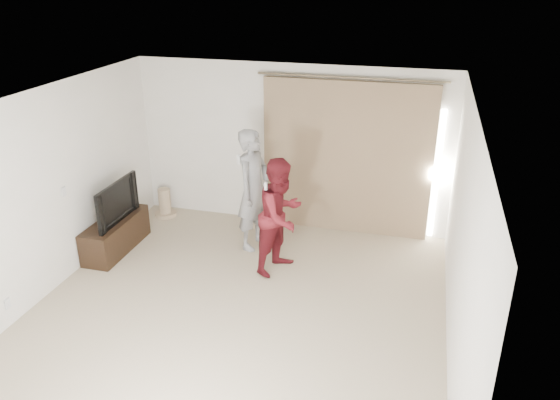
% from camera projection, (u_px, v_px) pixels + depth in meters
% --- Properties ---
extents(floor, '(5.50, 5.50, 0.00)m').
position_uv_depth(floor, '(235.00, 314.00, 6.69)').
color(floor, tan).
rests_on(floor, ground).
extents(wall_back, '(5.00, 0.04, 2.60)m').
position_uv_depth(wall_back, '(291.00, 147.00, 8.61)').
color(wall_back, white).
rests_on(wall_back, ground).
extents(wall_left, '(0.04, 5.50, 2.60)m').
position_uv_depth(wall_left, '(42.00, 196.00, 6.77)').
color(wall_left, white).
rests_on(wall_left, ground).
extents(ceiling, '(5.00, 5.50, 0.01)m').
position_uv_depth(ceiling, '(227.00, 105.00, 5.65)').
color(ceiling, silver).
rests_on(ceiling, wall_back).
extents(curtain, '(2.80, 0.11, 2.46)m').
position_uv_depth(curtain, '(347.00, 159.00, 8.36)').
color(curtain, '#997B5E').
rests_on(curtain, ground).
extents(tv_console, '(0.44, 1.27, 0.49)m').
position_uv_depth(tv_console, '(116.00, 235.00, 8.12)').
color(tv_console, black).
rests_on(tv_console, ground).
extents(tv, '(0.14, 1.04, 0.60)m').
position_uv_depth(tv, '(111.00, 201.00, 7.90)').
color(tv, black).
rests_on(tv, tv_console).
extents(scratching_post, '(0.36, 0.36, 0.49)m').
position_uv_depth(scratching_post, '(165.00, 205.00, 9.24)').
color(scratching_post, tan).
rests_on(scratching_post, ground).
extents(person_man, '(0.58, 0.75, 1.83)m').
position_uv_depth(person_man, '(254.00, 190.00, 7.98)').
color(person_man, gray).
rests_on(person_man, ground).
extents(person_woman, '(0.88, 0.97, 1.63)m').
position_uv_depth(person_woman, '(281.00, 216.00, 7.38)').
color(person_woman, maroon).
rests_on(person_woman, ground).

